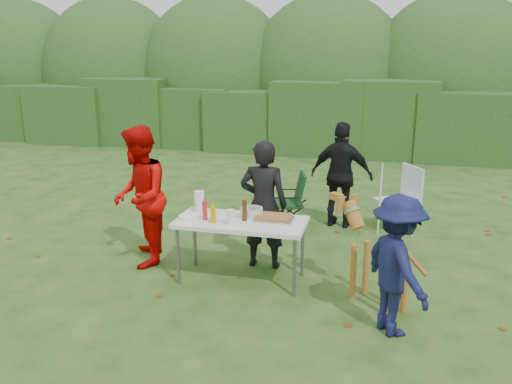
% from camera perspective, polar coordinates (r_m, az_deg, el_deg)
% --- Properties ---
extents(ground, '(80.00, 80.00, 0.00)m').
position_cam_1_polar(ground, '(6.33, -3.40, -10.00)').
color(ground, '#1E4211').
extents(hedge_row, '(22.00, 1.40, 1.70)m').
position_cam_1_polar(hedge_row, '(13.67, 6.60, 7.70)').
color(hedge_row, '#23471C').
rests_on(hedge_row, ground).
extents(shrub_backdrop, '(20.00, 2.60, 3.20)m').
position_cam_1_polar(shrub_backdrop, '(15.17, 7.51, 11.31)').
color(shrub_backdrop, '#3D6628').
rests_on(shrub_backdrop, ground).
extents(folding_table, '(1.50, 0.70, 0.74)m').
position_cam_1_polar(folding_table, '(6.26, -1.58, -3.46)').
color(folding_table, silver).
rests_on(folding_table, ground).
extents(person_cook, '(0.60, 0.41, 1.60)m').
position_cam_1_polar(person_cook, '(6.61, 0.81, -1.34)').
color(person_cook, black).
rests_on(person_cook, ground).
extents(person_red_jacket, '(0.92, 1.03, 1.75)m').
position_cam_1_polar(person_red_jacket, '(6.84, -12.16, -0.47)').
color(person_red_jacket, '#C00504').
rests_on(person_red_jacket, ground).
extents(person_black_puffy, '(0.98, 0.54, 1.59)m').
position_cam_1_polar(person_black_puffy, '(8.17, 8.99, 1.76)').
color(person_black_puffy, black).
rests_on(person_black_puffy, ground).
extents(child, '(0.92, 1.03, 1.38)m').
position_cam_1_polar(child, '(5.32, 14.62, -7.51)').
color(child, '#111540').
rests_on(child, ground).
extents(dog, '(1.13, 1.09, 1.07)m').
position_cam_1_polar(dog, '(5.87, 12.89, -6.83)').
color(dog, '#A36627').
rests_on(dog, ground).
extents(camping_chair, '(0.66, 0.66, 0.85)m').
position_cam_1_polar(camping_chair, '(8.12, 3.28, -0.88)').
color(camping_chair, '#113618').
rests_on(camping_chair, ground).
extents(lawn_chair, '(0.79, 0.79, 0.97)m').
position_cam_1_polar(lawn_chair, '(8.25, 14.62, -0.66)').
color(lawn_chair, '#57A2CF').
rests_on(lawn_chair, ground).
extents(food_tray, '(0.45, 0.30, 0.02)m').
position_cam_1_polar(food_tray, '(6.25, 1.87, -2.87)').
color(food_tray, '#B7B7BA').
rests_on(food_tray, folding_table).
extents(focaccia_bread, '(0.40, 0.26, 0.04)m').
position_cam_1_polar(focaccia_bread, '(6.24, 1.88, -2.62)').
color(focaccia_bread, '#9B6436').
rests_on(focaccia_bread, food_tray).
extents(mustard_bottle, '(0.06, 0.06, 0.20)m').
position_cam_1_polar(mustard_bottle, '(6.14, -4.53, -2.36)').
color(mustard_bottle, '#CA9800').
rests_on(mustard_bottle, folding_table).
extents(ketchup_bottle, '(0.06, 0.06, 0.22)m').
position_cam_1_polar(ketchup_bottle, '(6.25, -5.40, -1.96)').
color(ketchup_bottle, '#B22623').
rests_on(ketchup_bottle, folding_table).
extents(beer_bottle, '(0.06, 0.06, 0.24)m').
position_cam_1_polar(beer_bottle, '(6.20, -1.22, -1.96)').
color(beer_bottle, '#47230F').
rests_on(beer_bottle, folding_table).
extents(paper_towel_roll, '(0.12, 0.12, 0.26)m').
position_cam_1_polar(paper_towel_roll, '(6.53, -5.98, -1.01)').
color(paper_towel_roll, white).
rests_on(paper_towel_roll, folding_table).
extents(cup_stack, '(0.08, 0.08, 0.18)m').
position_cam_1_polar(cup_stack, '(6.06, -2.71, -2.68)').
color(cup_stack, white).
rests_on(cup_stack, folding_table).
extents(pasta_bowl, '(0.26, 0.26, 0.10)m').
position_cam_1_polar(pasta_bowl, '(6.37, -0.45, -2.11)').
color(pasta_bowl, silver).
rests_on(pasta_bowl, folding_table).
extents(plate_stack, '(0.24, 0.24, 0.05)m').
position_cam_1_polar(plate_stack, '(6.31, -7.05, -2.67)').
color(plate_stack, white).
rests_on(plate_stack, folding_table).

